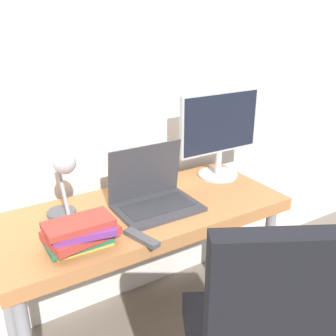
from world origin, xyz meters
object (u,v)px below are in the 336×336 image
desk_lamp (64,177)px  book_stack (81,233)px  laptop (153,195)px  monitor (220,130)px

desk_lamp → book_stack: bearing=-93.7°
laptop → desk_lamp: (-0.38, 0.05, 0.16)m
monitor → book_stack: (-0.87, -0.28, -0.20)m
laptop → desk_lamp: 0.42m
monitor → desk_lamp: bearing=-174.3°
laptop → book_stack: bearing=-159.9°
laptop → monitor: monitor is taller
monitor → desk_lamp: monitor is taller
monitor → laptop: bearing=-164.0°
laptop → monitor: bearing=16.0°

